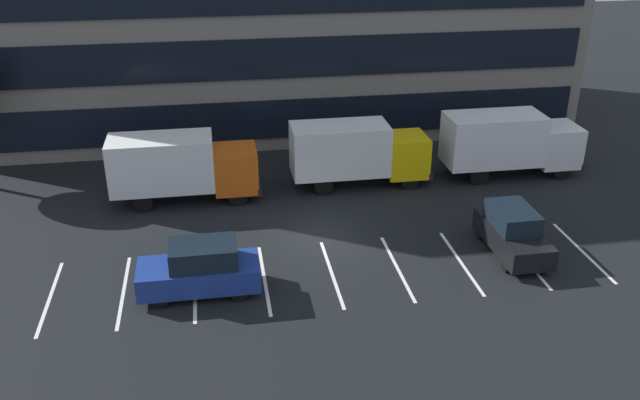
{
  "coord_description": "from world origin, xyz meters",
  "views": [
    {
      "loc": [
        -4.44,
        -27.31,
        14.79
      ],
      "look_at": [
        0.2,
        0.9,
        1.4
      ],
      "focal_mm": 38.45,
      "sensor_mm": 36.0,
      "label": 1
    }
  ],
  "objects_px": {
    "suv_black": "(513,232)",
    "suv_navy": "(200,269)",
    "box_truck_white": "(509,141)",
    "box_truck_yellow": "(357,151)",
    "box_truck_orange": "(181,165)"
  },
  "relations": [
    {
      "from": "box_truck_yellow",
      "to": "box_truck_orange",
      "type": "bearing_deg",
      "value": -176.61
    },
    {
      "from": "suv_black",
      "to": "suv_navy",
      "type": "bearing_deg",
      "value": -175.53
    },
    {
      "from": "suv_black",
      "to": "box_truck_yellow",
      "type": "bearing_deg",
      "value": 121.78
    },
    {
      "from": "box_truck_yellow",
      "to": "suv_navy",
      "type": "distance_m",
      "value": 12.47
    },
    {
      "from": "box_truck_yellow",
      "to": "suv_navy",
      "type": "height_order",
      "value": "box_truck_yellow"
    },
    {
      "from": "box_truck_yellow",
      "to": "box_truck_white",
      "type": "relative_size",
      "value": 0.97
    },
    {
      "from": "suv_black",
      "to": "box_truck_orange",
      "type": "bearing_deg",
      "value": 151.37
    },
    {
      "from": "box_truck_yellow",
      "to": "suv_black",
      "type": "xyz_separation_m",
      "value": [
        5.13,
        -8.29,
        -0.92
      ]
    },
    {
      "from": "box_truck_yellow",
      "to": "box_truck_orange",
      "type": "relative_size",
      "value": 0.99
    },
    {
      "from": "suv_black",
      "to": "suv_navy",
      "type": "relative_size",
      "value": 0.95
    },
    {
      "from": "suv_navy",
      "to": "box_truck_orange",
      "type": "bearing_deg",
      "value": 95.38
    },
    {
      "from": "box_truck_white",
      "to": "suv_navy",
      "type": "xyz_separation_m",
      "value": [
        -16.68,
        -9.31,
        -0.94
      ]
    },
    {
      "from": "suv_navy",
      "to": "box_truck_yellow",
      "type": "bearing_deg",
      "value": 48.58
    },
    {
      "from": "box_truck_white",
      "to": "suv_navy",
      "type": "distance_m",
      "value": 19.13
    },
    {
      "from": "suv_black",
      "to": "suv_navy",
      "type": "height_order",
      "value": "suv_navy"
    }
  ]
}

